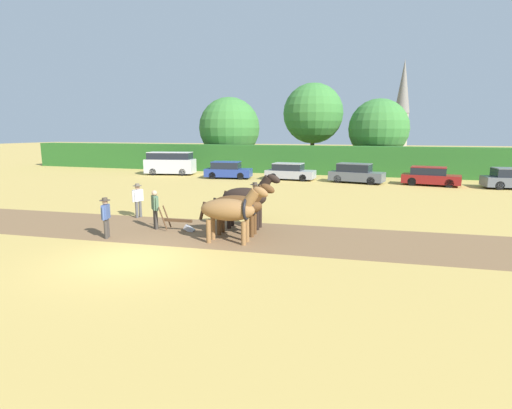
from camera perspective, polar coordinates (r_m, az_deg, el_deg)
The scene contains 20 objects.
ground_plane at distance 13.90m, azimuth -17.31°, elevation -7.44°, with size 240.00×240.00×0.00m, color tan.
plowed_furrow_strip at distance 18.33m, azimuth -17.63°, elevation -3.17°, with size 32.64×4.48×0.01m, color brown.
hedgerow at distance 40.28m, azimuth 6.84°, elevation 6.39°, with size 64.53×1.99×2.77m, color #286023.
tree_far_left at distance 47.08m, azimuth -3.82°, elevation 10.85°, with size 6.98×6.98×8.04m.
tree_left at distance 44.82m, azimuth 8.17°, elevation 12.74°, with size 6.47×6.47×9.31m.
tree_center_left at distance 43.49m, azimuth 17.10°, elevation 10.29°, with size 6.09×6.09×7.46m.
church_spire at distance 72.94m, azimuth 20.17°, elevation 13.07°, with size 2.46×2.46×15.95m.
draft_horse_lead_left at distance 14.94m, azimuth -3.67°, elevation -0.77°, with size 2.76×1.03×2.25m.
draft_horse_lead_right at distance 16.06m, azimuth -2.40°, elevation -0.11°, with size 2.77×1.01×2.21m.
draft_horse_trail_left at distance 17.16m, azimuth -1.28°, elevation 1.03°, with size 2.70×1.03×2.46m.
plow at distance 17.14m, azimuth -10.74°, elevation -2.71°, with size 1.56×0.49×1.13m.
farmer_at_plow at distance 17.61m, azimuth -14.23°, elevation -0.29°, with size 0.51×0.50×1.68m.
farmer_beside_team at distance 19.03m, azimuth -0.15°, elevation 1.02°, with size 0.60×0.44×1.77m.
farmer_onlooker_left at distance 16.66m, azimuth -20.66°, elevation -1.41°, with size 0.40×0.61×1.61m.
farmer_onlooker_right at distance 20.18m, azimuth -16.52°, elevation 0.91°, with size 0.42×0.63×1.67m.
parked_van at distance 39.79m, azimuth -12.16°, elevation 5.79°, with size 4.97×2.73×2.19m.
parked_car_left at distance 35.97m, azimuth -4.06°, elevation 4.90°, with size 4.31×2.34×1.51m.
parked_car_center_left at distance 34.95m, azimuth 4.84°, elevation 4.68°, with size 4.25×1.98×1.44m.
parked_car_center at distance 33.69m, azimuth 14.08°, elevation 4.31°, with size 4.57×2.51×1.59m.
parked_car_center_right at distance 33.90m, azimuth 23.63°, elevation 3.69°, with size 4.44×2.31×1.46m.
Camera 1 is at (7.80, -10.73, 4.14)m, focal length 28.00 mm.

